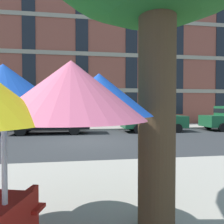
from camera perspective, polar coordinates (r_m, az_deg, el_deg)
name	(u,v)px	position (r m, az deg, el deg)	size (l,w,h in m)	color
ground_plane	(87,142)	(11.78, -6.09, -7.32)	(120.00, 120.00, 0.00)	#2D3033
sidewalk_far	(83,128)	(18.52, -7.18, -3.85)	(56.00, 3.60, 0.12)	#9E998E
apartment_building	(80,65)	(27.01, -7.81, 11.40)	(40.39, 12.08, 12.80)	#934C3D
pickup_black	(46,118)	(15.46, -16.12, -1.40)	(5.10, 2.12, 2.20)	black
sedan_green	(153,118)	(16.25, 10.11, -1.48)	(4.40, 1.98, 1.78)	#195933
patio_umbrella	(3,93)	(2.73, -25.28, 4.19)	(3.29, 3.29, 2.29)	silver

